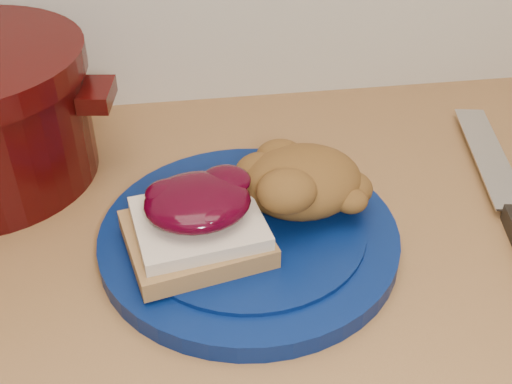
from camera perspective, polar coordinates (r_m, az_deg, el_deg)
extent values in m
cylinder|color=#05174C|center=(0.64, -0.63, -4.04)|extent=(0.33, 0.33, 0.02)
cube|color=olive|center=(0.60, -5.32, -4.13)|extent=(0.15, 0.13, 0.02)
cube|color=beige|center=(0.59, -5.14, -2.75)|extent=(0.13, 0.12, 0.01)
ellipsoid|color=black|center=(0.58, -5.22, -0.85)|extent=(0.11, 0.10, 0.03)
ellipsoid|color=brown|center=(0.64, 4.15, 0.99)|extent=(0.13, 0.12, 0.06)
cube|color=silver|center=(0.80, 19.97, 3.13)|extent=(0.08, 0.22, 0.00)
cube|color=black|center=(0.71, -13.98, 8.40)|extent=(0.04, 0.06, 0.02)
cylinder|color=black|center=(0.77, -21.23, 4.85)|extent=(0.06, 0.06, 0.10)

